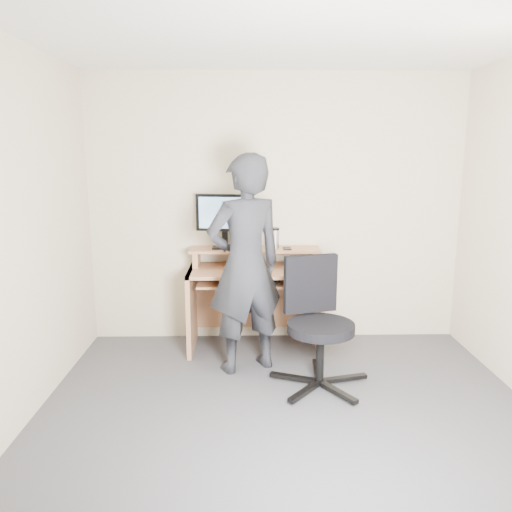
{
  "coord_description": "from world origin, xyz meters",
  "views": [
    {
      "loc": [
        -0.28,
        -2.93,
        1.77
      ],
      "look_at": [
        -0.2,
        1.05,
        0.95
      ],
      "focal_mm": 35.0,
      "sensor_mm": 36.0,
      "label": 1
    }
  ],
  "objects_px": {
    "desk": "(255,288)",
    "person": "(245,265)",
    "office_chair": "(317,318)",
    "monitor": "(225,216)"
  },
  "relations": [
    {
      "from": "desk",
      "to": "office_chair",
      "type": "height_order",
      "value": "office_chair"
    },
    {
      "from": "monitor",
      "to": "office_chair",
      "type": "bearing_deg",
      "value": -40.17
    },
    {
      "from": "person",
      "to": "office_chair",
      "type": "bearing_deg",
      "value": 128.4
    },
    {
      "from": "office_chair",
      "to": "person",
      "type": "xyz_separation_m",
      "value": [
        -0.55,
        0.28,
        0.36
      ]
    },
    {
      "from": "desk",
      "to": "person",
      "type": "distance_m",
      "value": 0.64
    },
    {
      "from": "desk",
      "to": "person",
      "type": "xyz_separation_m",
      "value": [
        -0.09,
        -0.54,
        0.34
      ]
    },
    {
      "from": "monitor",
      "to": "person",
      "type": "relative_size",
      "value": 0.3
    },
    {
      "from": "desk",
      "to": "office_chair",
      "type": "distance_m",
      "value": 0.94
    },
    {
      "from": "monitor",
      "to": "person",
      "type": "xyz_separation_m",
      "value": [
        0.19,
        -0.6,
        -0.32
      ]
    },
    {
      "from": "monitor",
      "to": "person",
      "type": "bearing_deg",
      "value": -62.8
    }
  ]
}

